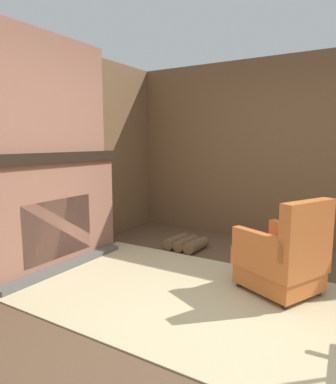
{
  "coord_description": "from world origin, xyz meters",
  "views": [
    {
      "loc": [
        1.04,
        -2.58,
        1.43
      ],
      "look_at": [
        -0.83,
        0.52,
        0.9
      ],
      "focal_mm": 32.0,
      "sensor_mm": 36.0,
      "label": 1
    }
  ],
  "objects": [
    {
      "name": "ground_plane",
      "position": [
        0.0,
        0.0,
        0.0
      ],
      "size": [
        14.0,
        14.0,
        0.0
      ],
      "primitive_type": "plane",
      "color": "brown"
    },
    {
      "name": "wood_panel_wall_left",
      "position": [
        -2.38,
        0.0,
        1.3
      ],
      "size": [
        0.06,
        5.3,
        2.61
      ],
      "color": "brown",
      "rests_on": "ground"
    },
    {
      "name": "wood_panel_wall_back",
      "position": [
        0.03,
        2.38,
        1.31
      ],
      "size": [
        5.3,
        0.09,
        2.61
      ],
      "color": "brown",
      "rests_on": "ground"
    },
    {
      "name": "fireplace_hearth",
      "position": [
        -2.14,
        0.0,
        0.65
      ],
      "size": [
        0.6,
        1.95,
        1.32
      ],
      "color": "#93604C",
      "rests_on": "ground"
    },
    {
      "name": "chimney_breast",
      "position": [
        -2.16,
        0.0,
        1.95
      ],
      "size": [
        0.35,
        1.63,
        1.27
      ],
      "color": "#93604C",
      "rests_on": "fireplace_hearth"
    },
    {
      "name": "area_rug",
      "position": [
        -0.17,
        0.11,
        0.01
      ],
      "size": [
        3.77,
        2.0,
        0.01
      ],
      "color": "#C6B789",
      "rests_on": "ground"
    },
    {
      "name": "armchair",
      "position": [
        0.37,
        0.62,
        0.35
      ],
      "size": [
        0.88,
        0.85,
        0.93
      ],
      "rotation": [
        0.0,
        0.0,
        2.69
      ],
      "color": "#C6662D",
      "rests_on": "ground"
    },
    {
      "name": "firewood_stack",
      "position": [
        -1.06,
        1.36,
        0.08
      ],
      "size": [
        0.51,
        0.45,
        0.16
      ],
      "rotation": [
        0.0,
        0.0,
        -0.08
      ],
      "color": "brown",
      "rests_on": "ground"
    },
    {
      "name": "storage_case",
      "position": [
        -2.19,
        0.79,
        1.37
      ],
      "size": [
        0.13,
        0.22,
        0.11
      ],
      "color": "gray",
      "rests_on": "fireplace_hearth"
    },
    {
      "name": "decorative_plate_on_mantel",
      "position": [
        -2.21,
        0.09,
        1.46
      ],
      "size": [
        0.07,
        0.29,
        0.29
      ],
      "color": "red",
      "rests_on": "fireplace_hearth"
    }
  ]
}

